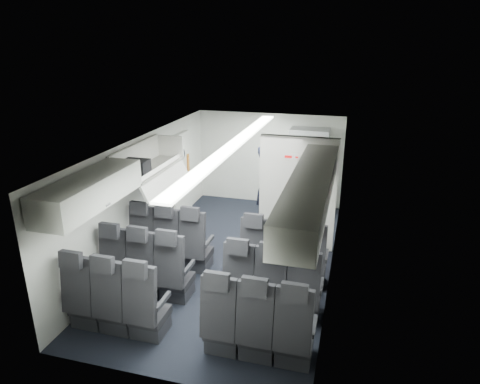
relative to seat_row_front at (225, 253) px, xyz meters
The scene contains 14 objects.
cabin_shell 0.90m from the seat_row_front, 90.00° to the left, with size 3.41×6.01×2.16m.
seat_row_front is the anchor object (origin of this frame).
seat_row_mid 0.90m from the seat_row_front, 90.00° to the right, with size 3.33×0.56×1.24m.
seat_row_rear 1.80m from the seat_row_front, 90.00° to the right, with size 3.33×0.56×1.24m.
overhead_bin_left_rear 2.50m from the seat_row_front, 133.68° to the right, with size 0.53×1.80×0.40m.
overhead_bin_left_front_open 1.98m from the seat_row_front, 168.87° to the left, with size 0.64×1.70×0.72m.
overhead_bin_right_rear 2.50m from the seat_row_front, 46.32° to the right, with size 0.53×1.80×0.40m.
overhead_bin_right_front 2.04m from the seat_row_front, 11.46° to the left, with size 0.53×1.70×0.40m.
bulkhead_partition 1.79m from the seat_row_front, 53.69° to the left, with size 1.40×0.15×2.13m.
galley_unit 3.43m from the seat_row_front, 73.72° to the left, with size 0.85×0.52×1.90m.
boarding_door 2.71m from the seat_row_front, 128.16° to the left, with size 0.12×1.27×1.86m.
flight_attendant 2.33m from the seat_row_front, 84.70° to the left, with size 0.63×0.41×1.72m, color black.
carry_on_bag 2.01m from the seat_row_front, behind, with size 0.40×0.28×0.24m, color black.
papers 2.35m from the seat_row_front, 79.77° to the left, with size 0.22×0.02×0.15m, color white.
Camera 1 is at (1.91, -6.57, 3.75)m, focal length 32.00 mm.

